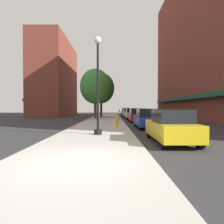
# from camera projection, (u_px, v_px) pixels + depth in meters

# --- Properties ---
(ground_plane) EXTENTS (90.00, 90.00, 0.00)m
(ground_plane) POSITION_uv_depth(u_px,v_px,m) (138.00, 122.00, 24.06)
(ground_plane) COLOR #2D2D30
(sidewalk_slab) EXTENTS (4.80, 50.00, 0.12)m
(sidewalk_slab) POSITION_uv_depth(u_px,v_px,m) (105.00, 121.00, 25.08)
(sidewalk_slab) COLOR #B7B2A8
(sidewalk_slab) RESTS_ON ground
(building_right_brick) EXTENTS (6.80, 40.00, 24.03)m
(building_right_brick) POSITION_uv_depth(u_px,v_px,m) (214.00, 33.00, 27.73)
(building_right_brick) COLOR brown
(building_right_brick) RESTS_ON ground
(building_far_background) EXTENTS (6.80, 18.00, 15.71)m
(building_far_background) POSITION_uv_depth(u_px,v_px,m) (57.00, 79.00, 42.95)
(building_far_background) COLOR brown
(building_far_background) RESTS_ON ground
(lamppost) EXTENTS (0.48, 0.48, 5.90)m
(lamppost) POSITION_uv_depth(u_px,v_px,m) (99.00, 84.00, 12.10)
(lamppost) COLOR black
(lamppost) RESTS_ON sidewalk_slab
(fire_hydrant) EXTENTS (0.33, 0.26, 0.79)m
(fire_hydrant) POSITION_uv_depth(u_px,v_px,m) (118.00, 122.00, 17.02)
(fire_hydrant) COLOR gold
(fire_hydrant) RESTS_ON sidewalk_slab
(parking_meter_near) EXTENTS (0.14, 0.09, 1.31)m
(parking_meter_near) POSITION_uv_depth(u_px,v_px,m) (120.00, 113.00, 27.14)
(parking_meter_near) COLOR slate
(parking_meter_near) RESTS_ON sidewalk_slab
(tree_near) EXTENTS (4.64, 4.64, 7.53)m
(tree_near) POSITION_uv_depth(u_px,v_px,m) (96.00, 86.00, 30.67)
(tree_near) COLOR #4C3823
(tree_near) RESTS_ON sidewalk_slab
(tree_mid) EXTENTS (4.72, 4.72, 7.78)m
(tree_mid) POSITION_uv_depth(u_px,v_px,m) (102.00, 88.00, 35.61)
(tree_mid) COLOR #422D1E
(tree_mid) RESTS_ON sidewalk_slab
(car_yellow) EXTENTS (1.80, 4.30, 1.66)m
(car_yellow) POSITION_uv_depth(u_px,v_px,m) (172.00, 127.00, 10.01)
(car_yellow) COLOR black
(car_yellow) RESTS_ON ground
(car_blue) EXTENTS (1.80, 4.30, 1.66)m
(car_blue) POSITION_uv_depth(u_px,v_px,m) (148.00, 119.00, 16.94)
(car_blue) COLOR black
(car_blue) RESTS_ON ground
(car_red) EXTENTS (1.80, 4.30, 1.66)m
(car_red) POSITION_uv_depth(u_px,v_px,m) (138.00, 116.00, 23.54)
(car_red) COLOR black
(car_red) RESTS_ON ground
(car_silver) EXTENTS (1.80, 4.30, 1.66)m
(car_silver) POSITION_uv_depth(u_px,v_px,m) (132.00, 114.00, 30.27)
(car_silver) COLOR black
(car_silver) RESTS_ON ground
(car_white) EXTENTS (1.80, 4.30, 1.66)m
(car_white) POSITION_uv_depth(u_px,v_px,m) (129.00, 113.00, 36.75)
(car_white) COLOR black
(car_white) RESTS_ON ground
(car_black) EXTENTS (1.80, 4.30, 1.66)m
(car_black) POSITION_uv_depth(u_px,v_px,m) (127.00, 112.00, 42.93)
(car_black) COLOR black
(car_black) RESTS_ON ground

